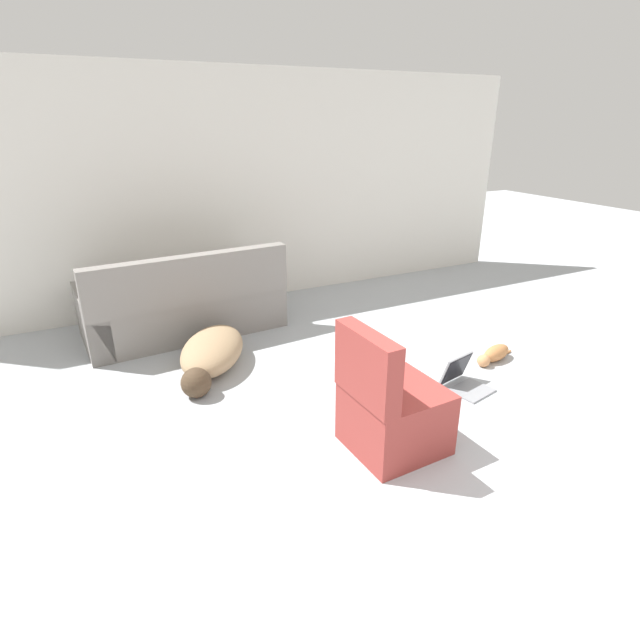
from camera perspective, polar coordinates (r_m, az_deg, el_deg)
ground_plane at (r=3.07m, az=22.99°, el=-21.38°), size 20.00×20.00×0.00m
wall_back at (r=5.90m, az=-7.71°, el=14.57°), size 7.04×0.06×2.55m
couch at (r=5.21m, az=-15.26°, el=1.54°), size 1.97×1.05×0.87m
dog at (r=4.42m, az=-12.31°, el=-3.67°), size 0.89×1.24×0.29m
cat at (r=4.73m, az=19.28°, el=-3.71°), size 0.50×0.22×0.14m
laptop_open at (r=4.21m, az=15.95°, el=-6.34°), size 0.38×0.40×0.26m
side_chair at (r=3.29m, az=8.06°, el=-10.08°), size 0.62×0.58×0.87m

